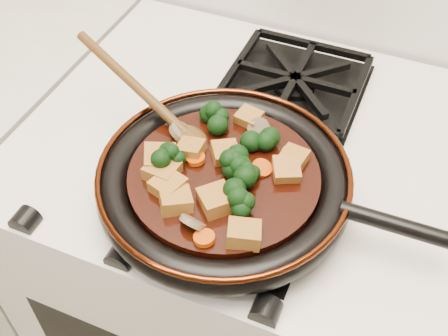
% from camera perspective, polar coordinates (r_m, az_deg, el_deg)
% --- Properties ---
extents(stove, '(0.76, 0.60, 0.90)m').
position_cam_1_polar(stove, '(1.24, 3.15, -12.21)').
color(stove, beige).
rests_on(stove, ground).
extents(burner_grate_front, '(0.23, 0.23, 0.03)m').
position_cam_1_polar(burner_grate_front, '(0.78, 0.91, -3.18)').
color(burner_grate_front, black).
rests_on(burner_grate_front, stove).
extents(burner_grate_back, '(0.23, 0.23, 0.03)m').
position_cam_1_polar(burner_grate_back, '(0.98, 7.20, 8.62)').
color(burner_grate_back, black).
rests_on(burner_grate_back, stove).
extents(skillet, '(0.47, 0.35, 0.05)m').
position_cam_1_polar(skillet, '(0.77, 0.14, -1.36)').
color(skillet, black).
rests_on(skillet, burner_grate_front).
extents(braising_sauce, '(0.26, 0.26, 0.02)m').
position_cam_1_polar(braising_sauce, '(0.76, -0.00, -1.07)').
color(braising_sauce, black).
rests_on(braising_sauce, skillet).
extents(tofu_cube_0, '(0.05, 0.05, 0.02)m').
position_cam_1_polar(tofu_cube_0, '(0.75, 6.34, -0.25)').
color(tofu_cube_0, '#935E22').
rests_on(tofu_cube_0, braising_sauce).
extents(tofu_cube_1, '(0.06, 0.06, 0.03)m').
position_cam_1_polar(tofu_cube_1, '(0.77, -6.52, 0.89)').
color(tofu_cube_1, '#935E22').
rests_on(tofu_cube_1, braising_sauce).
extents(tofu_cube_2, '(0.05, 0.05, 0.02)m').
position_cam_1_polar(tofu_cube_2, '(0.73, -5.68, -1.83)').
color(tofu_cube_2, '#935E22').
rests_on(tofu_cube_2, braising_sauce).
extents(tofu_cube_3, '(0.04, 0.04, 0.02)m').
position_cam_1_polar(tofu_cube_3, '(0.75, -6.30, -0.33)').
color(tofu_cube_3, '#935E22').
rests_on(tofu_cube_3, braising_sauce).
extents(tofu_cube_4, '(0.05, 0.05, 0.02)m').
position_cam_1_polar(tofu_cube_4, '(0.77, 0.12, 1.52)').
color(tofu_cube_4, '#935E22').
rests_on(tofu_cube_4, braising_sauce).
extents(tofu_cube_5, '(0.06, 0.06, 0.03)m').
position_cam_1_polar(tofu_cube_5, '(0.71, -0.79, -3.32)').
color(tofu_cube_5, '#935E22').
rests_on(tofu_cube_5, braising_sauce).
extents(tofu_cube_6, '(0.04, 0.04, 0.03)m').
position_cam_1_polar(tofu_cube_6, '(0.78, -3.38, 1.89)').
color(tofu_cube_6, '#935E22').
rests_on(tofu_cube_6, braising_sauce).
extents(tofu_cube_7, '(0.05, 0.05, 0.03)m').
position_cam_1_polar(tofu_cube_7, '(0.68, 2.03, -6.72)').
color(tofu_cube_7, '#935E22').
rests_on(tofu_cube_7, braising_sauce).
extents(tofu_cube_8, '(0.04, 0.04, 0.02)m').
position_cam_1_polar(tofu_cube_8, '(0.82, 2.56, 5.07)').
color(tofu_cube_8, '#935E22').
rests_on(tofu_cube_8, braising_sauce).
extents(tofu_cube_9, '(0.04, 0.04, 0.02)m').
position_cam_1_polar(tofu_cube_9, '(0.77, 7.07, 0.95)').
color(tofu_cube_9, '#935E22').
rests_on(tofu_cube_9, braising_sauce).
extents(tofu_cube_10, '(0.05, 0.06, 0.03)m').
position_cam_1_polar(tofu_cube_10, '(0.72, -4.93, -3.32)').
color(tofu_cube_10, '#935E22').
rests_on(tofu_cube_10, braising_sauce).
extents(broccoli_floret_0, '(0.09, 0.08, 0.08)m').
position_cam_1_polar(broccoli_floret_0, '(0.71, 1.61, -3.53)').
color(broccoli_floret_0, black).
rests_on(broccoli_floret_0, braising_sauce).
extents(broccoli_floret_1, '(0.07, 0.07, 0.06)m').
position_cam_1_polar(broccoli_floret_1, '(0.78, 3.61, 2.58)').
color(broccoli_floret_1, black).
rests_on(broccoli_floret_1, braising_sauce).
extents(broccoli_floret_2, '(0.07, 0.07, 0.07)m').
position_cam_1_polar(broccoli_floret_2, '(0.76, -5.54, 0.66)').
color(broccoli_floret_2, black).
rests_on(broccoli_floret_2, braising_sauce).
extents(broccoli_floret_3, '(0.09, 0.09, 0.07)m').
position_cam_1_polar(broccoli_floret_3, '(0.75, 0.83, 0.66)').
color(broccoli_floret_3, black).
rests_on(broccoli_floret_3, braising_sauce).
extents(broccoli_floret_4, '(0.07, 0.07, 0.05)m').
position_cam_1_polar(broccoli_floret_4, '(0.74, 2.53, -1.28)').
color(broccoli_floret_4, black).
rests_on(broccoli_floret_4, braising_sauce).
extents(broccoli_floret_5, '(0.08, 0.08, 0.05)m').
position_cam_1_polar(broccoli_floret_5, '(0.81, -0.97, 4.72)').
color(broccoli_floret_5, black).
rests_on(broccoli_floret_5, braising_sauce).
extents(broccoli_floret_6, '(0.07, 0.07, 0.06)m').
position_cam_1_polar(broccoli_floret_6, '(0.74, 1.33, -0.19)').
color(broccoli_floret_6, black).
rests_on(broccoli_floret_6, braising_sauce).
extents(carrot_coin_0, '(0.03, 0.03, 0.01)m').
position_cam_1_polar(carrot_coin_0, '(0.77, -2.88, 0.94)').
color(carrot_coin_0, '#B73D05').
rests_on(carrot_coin_0, braising_sauce).
extents(carrot_coin_1, '(0.03, 0.03, 0.02)m').
position_cam_1_polar(carrot_coin_1, '(0.76, 3.84, -0.03)').
color(carrot_coin_1, '#B73D05').
rests_on(carrot_coin_1, braising_sauce).
extents(carrot_coin_2, '(0.03, 0.03, 0.01)m').
position_cam_1_polar(carrot_coin_2, '(0.68, -2.02, -7.12)').
color(carrot_coin_2, '#B73D05').
rests_on(carrot_coin_2, braising_sauce).
extents(carrot_coin_3, '(0.03, 0.03, 0.02)m').
position_cam_1_polar(carrot_coin_3, '(0.78, 6.79, 1.33)').
color(carrot_coin_3, '#B73D05').
rests_on(carrot_coin_3, braising_sauce).
extents(mushroom_slice_0, '(0.04, 0.03, 0.03)m').
position_cam_1_polar(mushroom_slice_0, '(0.81, 3.55, 4.06)').
color(mushroom_slice_0, brown).
rests_on(mushroom_slice_0, braising_sauce).
extents(mushroom_slice_1, '(0.05, 0.05, 0.03)m').
position_cam_1_polar(mushroom_slice_1, '(0.80, -4.36, 3.66)').
color(mushroom_slice_1, brown).
rests_on(mushroom_slice_1, braising_sauce).
extents(mushroom_slice_2, '(0.04, 0.03, 0.03)m').
position_cam_1_polar(mushroom_slice_2, '(0.70, -3.20, -5.53)').
color(mushroom_slice_2, brown).
rests_on(mushroom_slice_2, braising_sauce).
extents(wooden_spoon, '(0.15, 0.08, 0.24)m').
position_cam_1_polar(wooden_spoon, '(0.82, -6.83, 6.26)').
color(wooden_spoon, '#482C0F').
rests_on(wooden_spoon, braising_sauce).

